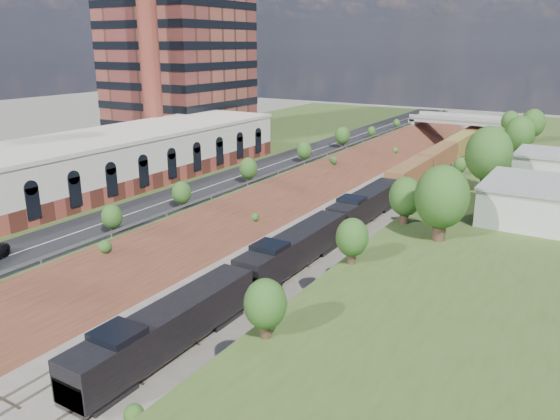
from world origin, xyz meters
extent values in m
cube|color=#3B5523|center=(-33.00, 60.00, 2.50)|extent=(44.00, 180.00, 5.00)
cube|color=brown|center=(-11.00, 60.00, 0.00)|extent=(10.00, 180.00, 10.00)
cube|color=brown|center=(11.00, 60.00, 0.00)|extent=(10.00, 180.00, 10.00)
cube|color=gray|center=(-2.60, 60.00, 0.09)|extent=(1.58, 180.00, 0.18)
cube|color=gray|center=(2.60, 60.00, 0.09)|extent=(1.58, 180.00, 0.18)
cube|color=black|center=(-15.50, 60.00, 5.05)|extent=(8.00, 180.00, 0.10)
cube|color=#99999E|center=(-11.40, 60.00, 5.55)|extent=(0.06, 171.00, 0.30)
cube|color=brown|center=(-28.00, 38.00, 6.10)|extent=(14.00, 62.00, 2.20)
cube|color=beige|center=(-28.00, 38.00, 9.35)|extent=(14.00, 62.00, 4.30)
cube|color=beige|center=(-28.00, 38.00, 11.75)|extent=(14.30, 62.30, 0.50)
cube|color=brown|center=(-44.00, 72.00, 27.00)|extent=(22.00, 22.00, 44.00)
cylinder|color=brown|center=(-36.00, 56.00, 25.00)|extent=(3.20, 3.20, 40.00)
cube|color=gray|center=(-11.50, 122.00, 3.10)|extent=(1.50, 8.00, 6.20)
cube|color=gray|center=(11.50, 122.00, 3.10)|extent=(1.50, 8.00, 6.20)
cube|color=gray|center=(0.00, 122.00, 6.20)|extent=(24.00, 8.00, 1.00)
cube|color=gray|center=(0.00, 118.00, 7.00)|extent=(24.00, 0.30, 0.80)
cube|color=gray|center=(0.00, 126.00, 7.00)|extent=(24.00, 0.30, 0.80)
cube|color=silver|center=(23.50, 52.00, 7.00)|extent=(9.00, 12.00, 4.00)
cube|color=silver|center=(23.00, 74.00, 6.80)|extent=(8.00, 10.00, 3.60)
cylinder|color=#473323|center=(17.00, 40.00, 6.31)|extent=(1.30, 1.30, 2.62)
ellipsoid|color=#33581F|center=(17.00, 40.00, 9.46)|extent=(5.25, 5.25, 6.30)
cylinder|color=#473323|center=(-11.80, 20.00, 5.61)|extent=(0.66, 0.66, 1.22)
ellipsoid|color=#33581F|center=(-11.80, 20.00, 7.08)|extent=(2.45, 2.45, 2.94)
cube|color=black|center=(2.60, 9.78, 0.45)|extent=(2.40, 4.00, 0.90)
cube|color=black|center=(2.60, 16.32, 2.48)|extent=(3.18, 19.07, 3.15)
cube|color=black|center=(2.60, 8.28, 1.80)|extent=(2.92, 3.00, 1.80)
cube|color=silver|center=(2.60, 8.28, 2.80)|extent=(2.92, 3.00, 0.15)
cube|color=black|center=(2.60, 11.28, 4.10)|extent=(3.12, 3.10, 0.90)
cube|color=black|center=(2.60, 36.39, 2.48)|extent=(3.18, 19.07, 3.15)
cube|color=black|center=(2.60, 56.47, 2.48)|extent=(3.18, 19.07, 3.15)
cube|color=brown|center=(2.60, 109.24, 2.81)|extent=(3.18, 84.47, 3.81)
camera|label=1|loc=(29.98, -11.90, 23.75)|focal=35.00mm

